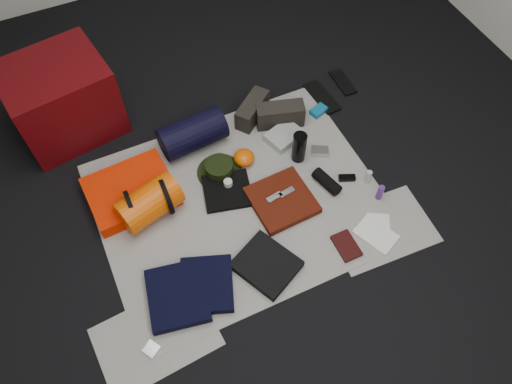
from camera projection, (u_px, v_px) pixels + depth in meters
name	position (u px, v px, depth m)	size (l,w,h in m)	color
floor	(240.00, 203.00, 2.93)	(4.50, 4.50, 0.02)	black
newspaper_mat	(240.00, 202.00, 2.92)	(1.60, 1.30, 0.01)	#B5B1A7
newspaper_sheet_front_left	(156.00, 337.00, 2.49)	(0.58, 0.40, 0.00)	#B5B1A7
newspaper_sheet_front_right	(380.00, 229.00, 2.82)	(0.58, 0.40, 0.00)	#B5B1A7
red_cabinet	(62.00, 100.00, 3.02)	(0.59, 0.49, 0.49)	#530609
sleeping_pad	(131.00, 191.00, 2.90)	(0.48, 0.39, 0.09)	#F12802
stuff_sack	(149.00, 203.00, 2.79)	(0.20, 0.20, 0.35)	#DD4F03
sack_strap_left	(132.00, 209.00, 2.76)	(0.22, 0.22, 0.03)	black
sack_strap_right	(166.00, 196.00, 2.80)	(0.22, 0.22, 0.03)	black
navy_duffel	(193.00, 133.00, 3.05)	(0.21, 0.21, 0.40)	black
boonie_brim	(220.00, 172.00, 3.02)	(0.28, 0.28, 0.01)	black
boonie_crown	(219.00, 168.00, 2.99)	(0.17, 0.17, 0.07)	black
hiking_boot_left	(252.00, 110.00, 3.20)	(0.28, 0.11, 0.14)	#27241F
hiking_boot_right	(280.00, 115.00, 3.17)	(0.30, 0.11, 0.15)	#27241F
flip_flop_left	(322.00, 97.00, 3.36)	(0.11, 0.30, 0.02)	black
flip_flop_right	(343.00, 82.00, 3.44)	(0.09, 0.25, 0.01)	black
trousers_navy_a	(178.00, 296.00, 2.57)	(0.30, 0.34, 0.05)	black
trousers_navy_b	(207.00, 285.00, 2.61)	(0.27, 0.31, 0.05)	black
trousers_charcoal	(266.00, 265.00, 2.67)	(0.27, 0.31, 0.05)	black
black_tshirt	(227.00, 191.00, 2.94)	(0.28, 0.26, 0.03)	black
red_shirt	(282.00, 200.00, 2.89)	(0.34, 0.34, 0.05)	#4B1408
orange_stuff_sack	(244.00, 158.00, 3.03)	(0.13, 0.13, 0.08)	#DD4F03
first_aid_pouch	(284.00, 136.00, 3.14)	(0.22, 0.16, 0.05)	#98A098
water_bottle	(299.00, 147.00, 3.00)	(0.08, 0.08, 0.21)	black
speaker	(327.00, 182.00, 2.94)	(0.07, 0.07, 0.19)	black
compact_camera	(320.00, 152.00, 3.08)	(0.10, 0.06, 0.04)	silver
cyan_case	(318.00, 111.00, 3.27)	(0.11, 0.07, 0.03)	#0E628F
toiletry_purple	(380.00, 192.00, 2.88)	(0.04, 0.04, 0.11)	#4F277E
toiletry_clear	(368.00, 177.00, 2.95)	(0.03, 0.03, 0.10)	#AEB3AF
paperback_book	(346.00, 246.00, 2.74)	(0.11, 0.17, 0.02)	black
map_booklet	(376.00, 234.00, 2.79)	(0.15, 0.22, 0.01)	white
map_printout	(379.00, 226.00, 2.82)	(0.13, 0.16, 0.01)	white
sunglasses	(347.00, 178.00, 2.99)	(0.10, 0.04, 0.03)	black
key_cluster	(151.00, 349.00, 2.44)	(0.07, 0.07, 0.01)	silver
tape_roll	(228.00, 183.00, 2.93)	(0.05, 0.05, 0.04)	beige
energy_bar_a	(274.00, 197.00, 2.87)	(0.10, 0.04, 0.01)	silver
energy_bar_b	(287.00, 192.00, 2.88)	(0.10, 0.04, 0.01)	silver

